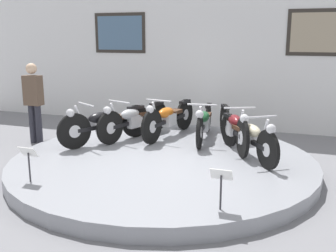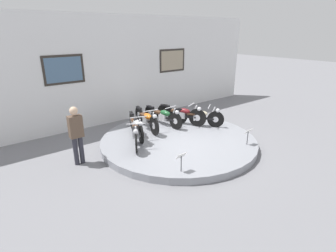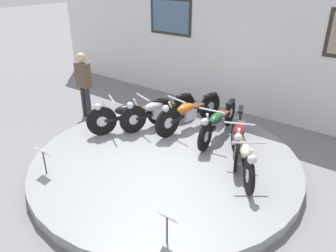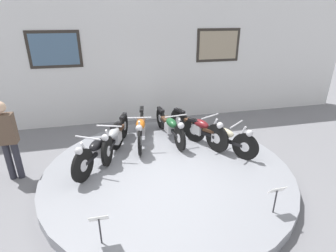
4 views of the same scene
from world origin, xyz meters
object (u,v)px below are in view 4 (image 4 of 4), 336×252
Objects in this scene: motorcycle_cream at (220,136)px; visitor_standing at (7,137)px; motorcycle_orange at (141,127)px; info_placard_front_centre at (277,194)px; motorcycle_black at (100,147)px; motorcycle_silver at (116,135)px; motorcycle_maroon at (198,127)px; motorcycle_green at (170,125)px; info_placard_front_left at (99,222)px.

visitor_standing is at bearing 177.40° from motorcycle_cream.
info_placard_front_centre is at bearing -60.47° from motorcycle_orange.
motorcycle_black reaches higher than motorcycle_silver.
motorcycle_maroon reaches higher than motorcycle_black.
motorcycle_silver is at bearing -179.90° from motorcycle_maroon.
motorcycle_green is at bearing -0.32° from motorcycle_orange.
motorcycle_black is at bearing -166.88° from motorcycle_maroon.
visitor_standing is (-2.09, -0.34, 0.35)m from motorcycle_silver.
info_placard_front_left is (-2.69, -2.17, -0.01)m from motorcycle_cream.
visitor_standing is at bearing -169.24° from motorcycle_green.
motorcycle_green is (1.36, 0.32, -0.01)m from motorcycle_silver.
motorcycle_black reaches higher than info_placard_front_centre.
info_placard_front_centre is 0.31× the size of visitor_standing.
motorcycle_cream is at bearing -13.04° from motorcycle_silver.
motorcycle_black is 1.30m from motorcycle_orange.
info_placard_front_centre is at bearing -28.16° from visitor_standing.
motorcycle_silver reaches higher than info_placard_front_centre.
motorcycle_orange is at bearing 153.31° from motorcycle_cream.
motorcycle_silver is 0.70m from motorcycle_orange.
motorcycle_orange is 3.89× the size of info_placard_front_left.
visitor_standing reaches higher than motorcycle_orange.
motorcycle_silver reaches higher than motorcycle_cream.
info_placard_front_left is 2.70m from info_placard_front_centre.
motorcycle_green is at bearing 10.76° from visitor_standing.
motorcycle_black is 1.79m from visitor_standing.
info_placard_front_left is at bearing -130.82° from motorcycle_maroon.
motorcycle_black is 2.68m from motorcycle_cream.
motorcycle_black is 0.90× the size of motorcycle_green.
visitor_standing is (-4.08, -0.34, 0.33)m from motorcycle_maroon.
info_placard_front_centre is at bearing -49.18° from motorcycle_silver.
motorcycle_black reaches higher than motorcycle_cream.
motorcycle_silver reaches higher than motorcycle_green.
motorcycle_black is 0.94× the size of motorcycle_maroon.
motorcycle_maroon is 3.65× the size of info_placard_front_left.
motorcycle_black is 2.40m from motorcycle_maroon.
motorcycle_cream is 3.15× the size of info_placard_front_left.
motorcycle_orange is at bearing 27.01° from motorcycle_silver.
info_placard_front_centre is (2.34, -2.71, -0.02)m from motorcycle_silver.
motorcycle_orange is 3.19m from info_placard_front_left.
motorcycle_silver is at bearing -166.99° from motorcycle_green.
motorcycle_orange is at bearing 166.99° from motorcycle_maroon.
motorcycle_orange reaches higher than info_placard_front_left.
motorcycle_cream is at bearing -2.60° from visitor_standing.
motorcycle_silver is 0.98× the size of motorcycle_green.
motorcycle_orange reaches higher than motorcycle_cream.
motorcycle_maroon is at bearing 122.34° from motorcycle_cream.
info_placard_front_left is at bearing 180.00° from info_placard_front_centre.
motorcycle_orange reaches higher than motorcycle_silver.
info_placard_front_centre is (2.69, -2.17, -0.02)m from motorcycle_black.
visitor_standing reaches higher than motorcycle_maroon.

